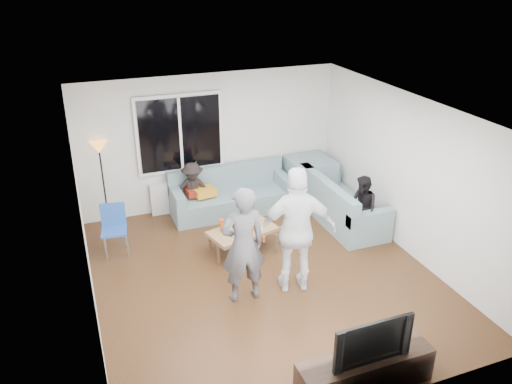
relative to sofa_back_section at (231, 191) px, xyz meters
name	(u,v)px	position (x,y,z in m)	size (l,w,h in m)	color
floor	(264,276)	(-0.23, -2.27, -0.45)	(5.00, 5.50, 0.04)	#56351C
ceiling	(265,111)	(-0.23, -2.27, 2.20)	(5.00, 5.50, 0.04)	white
wall_back	(211,141)	(-0.23, 0.50, 0.88)	(5.00, 0.04, 2.60)	silver
wall_front	(368,314)	(-0.23, -5.04, 0.88)	(5.00, 0.04, 2.60)	silver
wall_left	(82,230)	(-2.75, -2.27, 0.88)	(0.04, 5.50, 2.60)	silver
wall_right	(410,176)	(2.29, -2.27, 0.88)	(0.04, 5.50, 2.60)	silver
window_frame	(180,133)	(-0.83, 0.42, 1.12)	(1.62, 0.06, 1.47)	white
window_glass	(180,134)	(-0.83, 0.38, 1.12)	(1.50, 0.02, 1.35)	black
window_mullion	(180,134)	(-0.83, 0.37, 1.12)	(0.05, 0.03, 1.35)	white
radiator	(184,195)	(-0.83, 0.38, -0.11)	(1.30, 0.12, 0.62)	silver
potted_plant	(192,171)	(-0.65, 0.35, 0.39)	(0.21, 0.17, 0.39)	#2F5C24
vase	(174,179)	(-1.02, 0.35, 0.27)	(0.15, 0.15, 0.16)	white
sofa_back_section	(231,191)	(0.00, 0.00, 0.00)	(2.30, 0.85, 0.85)	gray
sofa_right_section	(343,201)	(1.79, -1.12, 0.00)	(0.85, 2.00, 0.85)	gray
sofa_corner	(310,179)	(1.67, 0.00, 0.00)	(0.85, 0.85, 0.85)	gray
cushion_yellow	(204,192)	(-0.53, -0.02, 0.09)	(0.38, 0.32, 0.14)	orange
cushion_red	(196,191)	(-0.68, 0.06, 0.09)	(0.36, 0.30, 0.13)	maroon
coffee_table	(243,240)	(-0.29, -1.46, -0.22)	(1.10, 0.60, 0.40)	#9F7E4D
pitcher	(245,228)	(-0.28, -1.56, 0.06)	(0.17, 0.17, 0.17)	maroon
side_chair	(114,231)	(-2.28, -0.82, 0.01)	(0.40, 0.40, 0.86)	#2857B0
floor_lamp	(103,182)	(-2.28, 0.48, 0.36)	(0.32, 0.32, 1.56)	orange
player_left	(243,245)	(-0.71, -2.69, 0.45)	(0.64, 0.42, 1.75)	#4D4C52
player_right	(297,231)	(0.09, -2.73, 0.54)	(1.13, 0.47, 1.92)	silver
spectator_right	(362,208)	(1.79, -1.77, 0.15)	(0.56, 0.43, 1.14)	black
spectator_back	(193,190)	(-0.74, 0.03, 0.12)	(0.71, 0.41, 1.10)	black
tv_console	(365,372)	(0.01, -4.77, -0.20)	(1.60, 0.40, 0.44)	#37261B
television	(369,337)	(0.01, -4.77, 0.29)	(0.95, 0.12, 0.55)	black
bottle_c	(239,219)	(-0.29, -1.28, 0.08)	(0.07, 0.07, 0.21)	black
bottle_b	(241,227)	(-0.36, -1.59, 0.11)	(0.08, 0.08, 0.27)	#177F24
bottle_a	(222,225)	(-0.61, -1.36, 0.07)	(0.07, 0.07, 0.20)	#EA510D
bottle_d	(256,224)	(-0.09, -1.56, 0.10)	(0.07, 0.07, 0.25)	orange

